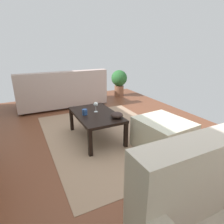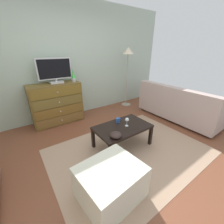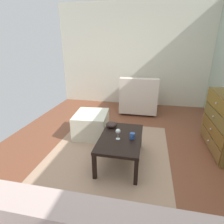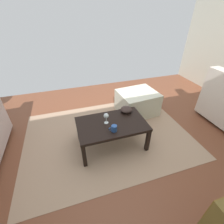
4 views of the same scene
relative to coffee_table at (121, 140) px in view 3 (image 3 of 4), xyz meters
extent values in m
cube|color=brown|center=(-0.20, -0.02, -0.39)|extent=(5.99, 4.41, 0.05)
cube|color=silver|center=(-2.95, -0.02, 1.00)|extent=(0.12, 4.41, 2.72)
cube|color=tan|center=(0.00, -0.22, -0.36)|extent=(2.60, 1.90, 0.01)
cube|color=brown|center=(-0.66, 1.41, -0.22)|extent=(1.06, 0.02, 0.20)
sphere|color=silver|center=(-0.66, 1.39, -0.22)|extent=(0.03, 0.03, 0.03)
cube|color=brown|center=(-0.66, 1.41, 0.00)|extent=(1.06, 0.02, 0.20)
sphere|color=silver|center=(-0.66, 1.39, 0.00)|extent=(0.03, 0.03, 0.03)
cube|color=brown|center=(-0.66, 1.41, 0.22)|extent=(1.06, 0.02, 0.20)
sphere|color=silver|center=(-0.66, 1.39, 0.22)|extent=(0.03, 0.03, 0.03)
cube|color=brown|center=(-0.66, 1.41, 0.44)|extent=(1.06, 0.02, 0.20)
sphere|color=silver|center=(-0.66, 1.39, 0.44)|extent=(0.03, 0.03, 0.03)
cube|color=black|center=(-0.45, 0.27, -0.18)|extent=(0.05, 0.05, 0.37)
cube|color=black|center=(0.45, 0.27, -0.18)|extent=(0.05, 0.05, 0.37)
cube|color=black|center=(-0.45, -0.27, -0.18)|extent=(0.05, 0.05, 0.37)
cube|color=black|center=(0.45, -0.27, -0.18)|extent=(0.05, 0.05, 0.37)
cube|color=black|center=(0.00, 0.00, 0.03)|extent=(0.97, 0.60, 0.04)
cylinder|color=silver|center=(0.07, -0.03, 0.05)|extent=(0.06, 0.06, 0.00)
cylinder|color=silver|center=(0.07, -0.03, 0.10)|extent=(0.01, 0.01, 0.09)
sphere|color=silver|center=(0.07, -0.03, 0.17)|extent=(0.07, 0.07, 0.07)
cylinder|color=#2C5199|center=(0.02, 0.17, 0.09)|extent=(0.08, 0.08, 0.08)
torus|color=#2C5199|center=(0.07, 0.17, 0.10)|extent=(0.05, 0.01, 0.05)
ellipsoid|color=#31231F|center=(-0.30, -0.20, 0.09)|extent=(0.18, 0.18, 0.08)
cylinder|color=#332319|center=(-2.56, 0.49, -0.34)|extent=(0.05, 0.05, 0.05)
cylinder|color=#332319|center=(-2.56, -0.26, -0.34)|extent=(0.05, 0.05, 0.05)
cylinder|color=#332319|center=(-1.92, 0.49, -0.34)|extent=(0.05, 0.05, 0.05)
cylinder|color=#332319|center=(-1.92, -0.26, -0.34)|extent=(0.05, 0.05, 0.05)
cube|color=beige|center=(-2.24, 0.12, -0.12)|extent=(0.80, 0.91, 0.39)
cube|color=beige|center=(-1.94, 0.12, 0.32)|extent=(0.20, 0.91, 0.48)
cube|color=beige|center=(-2.24, 0.51, 0.18)|extent=(0.76, 0.12, 0.20)
cube|color=beige|center=(-2.24, -0.28, 0.18)|extent=(0.76, 0.12, 0.20)
cylinder|color=#95494E|center=(-2.49, 0.14, 0.16)|extent=(0.16, 0.40, 0.16)
cube|color=beige|center=(-0.74, -0.69, -0.14)|extent=(0.75, 0.66, 0.44)
camera|label=1|loc=(-2.56, 1.00, 1.05)|focal=30.73mm
camera|label=2|loc=(-1.41, -1.67, 1.29)|focal=22.83mm
camera|label=3|loc=(2.30, 0.35, 1.31)|focal=28.99mm
camera|label=4|loc=(0.52, 1.64, 1.40)|focal=24.99mm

